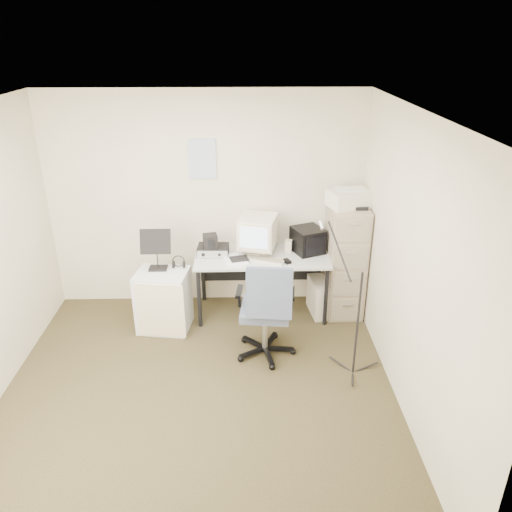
{
  "coord_description": "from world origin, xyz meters",
  "views": [
    {
      "loc": [
        0.43,
        -3.66,
        3.05
      ],
      "look_at": [
        0.55,
        0.95,
        0.95
      ],
      "focal_mm": 35.0,
      "sensor_mm": 36.0,
      "label": 1
    }
  ],
  "objects_px": {
    "filing_cabinet": "(345,260)",
    "side_cart": "(164,300)",
    "desk": "(262,284)",
    "office_chair": "(265,308)"
  },
  "relations": [
    {
      "from": "office_chair",
      "to": "filing_cabinet",
      "type": "bearing_deg",
      "value": 48.64
    },
    {
      "from": "filing_cabinet",
      "to": "desk",
      "type": "relative_size",
      "value": 0.87
    },
    {
      "from": "desk",
      "to": "office_chair",
      "type": "xyz_separation_m",
      "value": [
        0.0,
        -0.84,
        0.17
      ]
    },
    {
      "from": "desk",
      "to": "side_cart",
      "type": "distance_m",
      "value": 1.13
    },
    {
      "from": "desk",
      "to": "office_chair",
      "type": "relative_size",
      "value": 1.4
    },
    {
      "from": "desk",
      "to": "office_chair",
      "type": "distance_m",
      "value": 0.85
    },
    {
      "from": "desk",
      "to": "office_chair",
      "type": "height_order",
      "value": "office_chair"
    },
    {
      "from": "filing_cabinet",
      "to": "side_cart",
      "type": "distance_m",
      "value": 2.09
    },
    {
      "from": "filing_cabinet",
      "to": "office_chair",
      "type": "bearing_deg",
      "value": -137.56
    },
    {
      "from": "filing_cabinet",
      "to": "side_cart",
      "type": "xyz_separation_m",
      "value": [
        -2.04,
        -0.34,
        -0.31
      ]
    }
  ]
}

